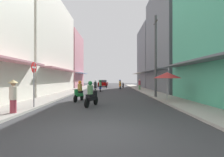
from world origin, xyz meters
TOP-DOWN VIEW (x-y plane):
  - ground_plane at (0.00, 16.23)m, footprint 88.99×88.99m
  - sidewalk_left at (-5.00, 16.23)m, footprint 2.15×48.45m
  - sidewalk_right at (5.00, 16.23)m, footprint 2.15×48.45m
  - building_left_mid at (-9.07, 15.67)m, footprint 7.05×13.53m
  - building_left_far at (-9.07, 27.70)m, footprint 7.05×8.83m
  - building_right_mid at (9.07, 17.32)m, footprint 7.05×11.47m
  - building_right_far at (9.07, 28.28)m, footprint 7.05×9.53m
  - motorbike_orange at (1.66, 22.60)m, footprint 0.55×1.81m
  - motorbike_blue at (-1.25, 17.08)m, footprint 0.55×1.81m
  - motorbike_black at (-0.96, 5.16)m, footprint 0.76×1.74m
  - motorbike_silver at (2.45, 27.12)m, footprint 0.55×1.81m
  - motorbike_white at (-1.69, 14.60)m, footprint 0.56×1.80m
  - motorbike_maroon at (-0.66, 26.49)m, footprint 0.55×1.81m
  - motorbike_green at (-2.19, 7.44)m, footprint 0.61×1.79m
  - parked_car at (-1.64, 31.17)m, footprint 2.03×4.21m
  - pedestrian_far at (-4.30, 2.61)m, footprint 0.44×0.44m
  - pedestrian_foreground at (4.36, 19.29)m, footprint 0.34×0.34m
  - vendor_umbrella at (4.39, 7.14)m, footprint 2.03×2.03m
  - utility_pole at (4.17, 9.55)m, footprint 0.20×1.20m
  - street_sign_no_entry at (-4.07, 4.18)m, footprint 0.07×0.60m

SIDE VIEW (x-z plane):
  - ground_plane at x=0.00m, z-range 0.00..0.00m
  - sidewalk_left at x=-5.00m, z-range 0.00..0.12m
  - sidewalk_right at x=5.00m, z-range 0.00..0.12m
  - motorbike_silver at x=2.45m, z-range 0.02..0.99m
  - motorbike_maroon at x=-0.66m, z-range 0.02..0.99m
  - motorbike_orange at x=1.66m, z-range -0.09..1.49m
  - motorbike_blue at x=-1.25m, z-range -0.09..1.49m
  - motorbike_black at x=-0.96m, z-range -0.09..1.49m
  - motorbike_white at x=-1.69m, z-range -0.09..1.49m
  - motorbike_green at x=-2.19m, z-range -0.09..1.49m
  - parked_car at x=-1.64m, z-range 0.01..1.46m
  - pedestrian_foreground at x=4.36m, z-range 0.00..1.69m
  - pedestrian_far at x=-4.30m, z-range 0.11..1.78m
  - street_sign_no_entry at x=-4.07m, z-range 0.39..3.04m
  - vendor_umbrella at x=4.39m, z-range 0.87..3.08m
  - utility_pole at x=4.17m, z-range 0.08..7.39m
  - building_left_far at x=-9.07m, z-range 0.00..10.57m
  - building_left_mid at x=-9.07m, z-range -0.01..11.54m
  - building_right_far at x=9.07m, z-range -0.01..11.90m
  - building_right_mid at x=9.07m, z-range -0.01..13.92m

